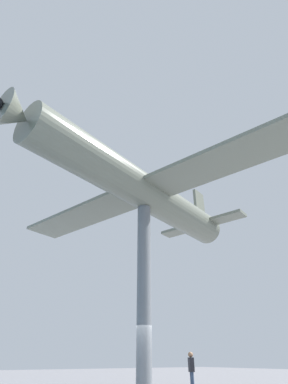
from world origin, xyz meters
name	(u,v)px	position (x,y,z in m)	size (l,w,h in m)	color
support_pylon_central	(144,290)	(0.00, 0.00, 3.92)	(0.62, 0.62, 7.83)	slate
suspended_airplane	(142,191)	(-0.04, 0.14, 8.73)	(17.55, 14.53, 3.40)	slate
visitor_person	(191,368)	(1.58, -3.75, 0.93)	(0.46, 0.38, 1.63)	#2D3D56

